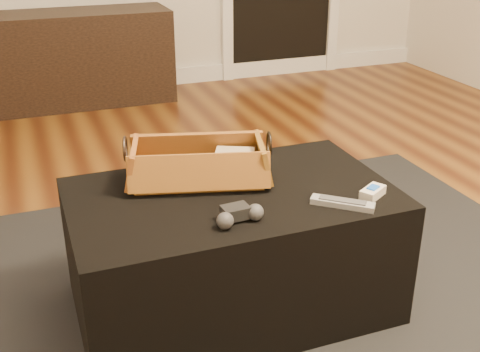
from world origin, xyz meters
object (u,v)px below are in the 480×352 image
object	(u,v)px
media_cabinet	(52,60)
silver_remote	(342,203)
cream_gadget	(373,192)
game_controller	(238,215)
wicker_basket	(198,165)
ottoman	(232,250)
tv_remote	(192,175)

from	to	relation	value
media_cabinet	silver_remote	bearing A→B (deg)	-77.45
media_cabinet	cream_gadget	xyz separation A→B (m)	(0.73, -2.73, 0.14)
game_controller	wicker_basket	bearing A→B (deg)	93.97
ottoman	game_controller	xyz separation A→B (m)	(-0.05, -0.19, 0.23)
ottoman	cream_gadget	bearing A→B (deg)	-24.82
tv_remote	wicker_basket	bearing A→B (deg)	30.87
game_controller	tv_remote	bearing A→B (deg)	99.16
tv_remote	game_controller	world-z (taller)	game_controller
media_cabinet	silver_remote	distance (m)	2.83
media_cabinet	cream_gadget	bearing A→B (deg)	-75.03
game_controller	silver_remote	world-z (taller)	game_controller
cream_gadget	media_cabinet	bearing A→B (deg)	104.97
media_cabinet	game_controller	size ratio (longest dim) A/B	10.23
wicker_basket	cream_gadget	distance (m)	0.55
wicker_basket	silver_remote	distance (m)	0.47
wicker_basket	cream_gadget	world-z (taller)	wicker_basket
tv_remote	cream_gadget	world-z (taller)	tv_remote
tv_remote	silver_remote	size ratio (longest dim) A/B	1.41
media_cabinet	game_controller	world-z (taller)	media_cabinet
wicker_basket	cream_gadget	bearing A→B (deg)	-32.97
silver_remote	cream_gadget	size ratio (longest dim) A/B	1.69
silver_remote	tv_remote	bearing A→B (deg)	139.88
media_cabinet	game_controller	xyz separation A→B (m)	(0.29, -2.74, 0.15)
tv_remote	wicker_basket	xyz separation A→B (m)	(0.03, 0.01, 0.03)
tv_remote	cream_gadget	bearing A→B (deg)	-21.36
tv_remote	cream_gadget	size ratio (longest dim) A/B	2.37
ottoman	cream_gadget	distance (m)	0.49
ottoman	tv_remote	world-z (taller)	tv_remote
media_cabinet	silver_remote	xyz separation A→B (m)	(0.61, -2.76, 0.14)
media_cabinet	wicker_basket	distance (m)	2.46
tv_remote	cream_gadget	distance (m)	0.57
wicker_basket	silver_remote	world-z (taller)	wicker_basket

